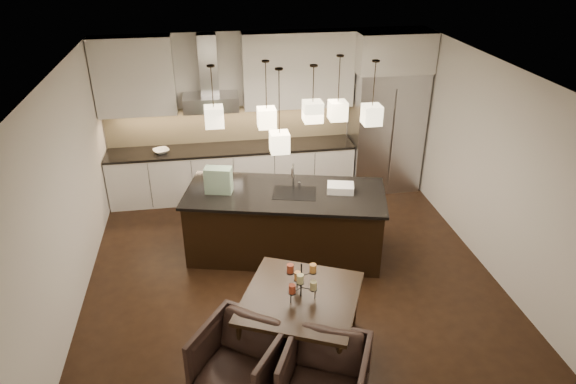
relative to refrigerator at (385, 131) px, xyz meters
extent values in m
cube|color=black|center=(-2.10, -2.38, -1.08)|extent=(5.50, 5.50, 0.02)
cube|color=white|center=(-2.10, -2.38, 1.73)|extent=(5.50, 5.50, 0.02)
cube|color=silver|center=(-2.10, 0.38, 0.32)|extent=(5.50, 0.02, 2.80)
cube|color=silver|center=(-2.10, -5.14, 0.32)|extent=(5.50, 0.02, 2.80)
cube|color=silver|center=(-4.86, -2.38, 0.32)|extent=(0.02, 5.50, 2.80)
cube|color=silver|center=(0.66, -2.38, 0.32)|extent=(0.02, 5.50, 2.80)
cube|color=#B7B7BA|center=(0.00, 0.00, 0.00)|extent=(1.20, 0.72, 2.15)
cube|color=silver|center=(0.00, 0.00, 1.40)|extent=(1.26, 0.72, 0.65)
cube|color=silver|center=(-2.73, 0.05, -0.64)|extent=(4.21, 0.62, 0.88)
cube|color=black|center=(-2.73, 0.05, -0.17)|extent=(4.21, 0.66, 0.04)
cube|color=tan|center=(-2.73, 0.35, 0.16)|extent=(4.21, 0.02, 0.63)
cube|color=silver|center=(-4.20, 0.19, 1.10)|extent=(1.25, 0.35, 1.25)
cube|color=silver|center=(-1.55, 0.19, 1.10)|extent=(1.85, 0.35, 1.25)
cube|color=#B7B7BA|center=(-3.03, 0.10, 0.65)|extent=(0.90, 0.52, 0.24)
cube|color=#B7B7BA|center=(-3.03, 0.21, 1.24)|extent=(0.30, 0.28, 0.96)
imported|color=silver|center=(-3.91, 0.00, -0.12)|extent=(0.34, 0.34, 0.06)
cube|color=black|center=(-2.10, -1.89, -0.60)|extent=(2.89, 1.71, 0.95)
cube|color=black|center=(-2.10, -1.89, -0.10)|extent=(2.99, 1.81, 0.04)
cube|color=#1B5A34|center=(-3.00, -1.73, 0.10)|extent=(0.40, 0.28, 0.37)
cube|color=silver|center=(-1.33, -1.99, -0.03)|extent=(0.42, 0.34, 0.11)
cylinder|color=beige|center=(-2.10, -3.88, -0.17)|extent=(0.10, 0.10, 0.10)
cylinder|color=#E19544|center=(-2.24, -3.69, -0.17)|extent=(0.10, 0.10, 0.10)
cylinder|color=#A33E25|center=(-2.33, -3.91, -0.17)|extent=(0.10, 0.10, 0.10)
cylinder|color=#E19544|center=(-2.09, -3.79, -0.02)|extent=(0.10, 0.10, 0.10)
cylinder|color=#A33E25|center=(-2.33, -3.76, -0.02)|extent=(0.10, 0.10, 0.10)
cylinder|color=beige|center=(-2.26, -3.95, -0.02)|extent=(0.10, 0.10, 0.10)
imported|color=black|center=(-2.94, -4.31, -0.70)|extent=(1.13, 1.14, 0.76)
imported|color=black|center=(-2.13, -4.67, -0.70)|extent=(1.07, 1.08, 0.75)
cube|color=beige|center=(-3.00, -1.85, 1.07)|extent=(0.24, 0.24, 0.26)
cube|color=beige|center=(-2.31, -1.71, 0.96)|extent=(0.24, 0.24, 0.26)
cube|color=beige|center=(-1.76, -2.03, 1.13)|extent=(0.24, 0.24, 0.26)
cube|color=beige|center=(-1.31, -1.57, 0.97)|extent=(0.24, 0.24, 0.26)
cube|color=beige|center=(-0.93, -1.92, 1.00)|extent=(0.24, 0.24, 0.26)
cube|color=beige|center=(-2.20, -2.12, 0.77)|extent=(0.24, 0.24, 0.26)
camera|label=1|loc=(-3.06, -8.17, 3.24)|focal=32.00mm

